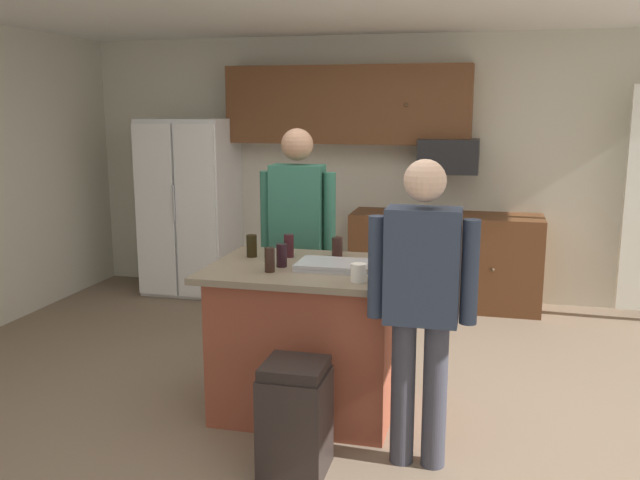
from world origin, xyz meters
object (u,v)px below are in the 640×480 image
microwave_over_range (449,156)px  glass_pilsner (252,246)px  kitchen_island (309,338)px  trash_bin (295,418)px  tumbler_amber (282,255)px  glass_stout_tall (270,260)px  serving_tray (334,265)px  person_guest_by_door (298,229)px  glass_dark_ale (337,247)px  refrigerator (190,206)px  glass_short_whisky (289,246)px  person_guest_left (422,294)px  mug_ceramic_white (378,253)px  mug_blue_stoneware (359,273)px

microwave_over_range → glass_pilsner: 2.72m
kitchen_island → trash_bin: size_ratio=2.00×
tumbler_amber → trash_bin: (0.28, -0.70, -0.71)m
glass_stout_tall → serving_tray: bearing=25.8°
person_guest_by_door → glass_stout_tall: bearing=-14.1°
trash_bin → glass_dark_ale: bearing=90.8°
microwave_over_range → glass_dark_ale: (-0.57, -2.28, -0.44)m
refrigerator → kitchen_island: (1.92, -2.49, -0.42)m
person_guest_by_door → glass_short_whisky: (0.10, -0.57, -0.00)m
person_guest_left → glass_stout_tall: size_ratio=11.14×
tumbler_amber → mug_ceramic_white: tumbler_amber is taller
microwave_over_range → glass_short_whisky: size_ratio=3.72×
microwave_over_range → tumbler_amber: bearing=-107.3°
microwave_over_range → mug_blue_stoneware: (-0.30, -2.91, -0.45)m
mug_blue_stoneware → serving_tray: (-0.20, 0.27, -0.03)m
refrigerator → kitchen_island: bearing=-52.3°
tumbler_amber → microwave_over_range: bearing=72.7°
glass_pilsner → person_guest_left: bearing=-30.1°
tumbler_amber → glass_short_whisky: 0.28m
tumbler_amber → glass_stout_tall: size_ratio=0.97×
mug_ceramic_white → person_guest_by_door: bearing=141.5°
person_guest_by_door → glass_pilsner: 0.64m
glass_short_whisky → microwave_over_range: bearing=70.0°
glass_dark_ale → mug_blue_stoneware: bearing=-67.2°
person_guest_by_door → glass_short_whisky: size_ratio=11.69×
kitchen_island → glass_short_whisky: size_ratio=8.11×
kitchen_island → mug_ceramic_white: bearing=31.7°
person_guest_by_door → glass_stout_tall: (0.11, -0.99, -0.00)m
mug_ceramic_white → trash_bin: (-0.27, -1.00, -0.70)m
glass_pilsner → glass_short_whisky: size_ratio=0.96×
person_guest_by_door → trash_bin: bearing=-5.1°
serving_tray → glass_pilsner: bearing=162.0°
mug_ceramic_white → serving_tray: bearing=-128.9°
glass_pilsner → mug_blue_stoneware: size_ratio=1.10×
refrigerator → glass_pilsner: (1.49, -2.33, 0.12)m
trash_bin → tumbler_amber: bearing=111.9°
glass_pilsner → glass_dark_ale: 0.56m
glass_dark_ale → trash_bin: glass_dark_ale is taller
glass_short_whisky → mug_ceramic_white: bearing=2.8°
glass_stout_tall → mug_ceramic_white: size_ratio=1.16×
microwave_over_range → mug_blue_stoneware: 2.96m
glass_stout_tall → refrigerator: bearing=122.8°
microwave_over_range → trash_bin: microwave_over_range is taller
glass_pilsner → glass_stout_tall: (0.24, -0.36, 0.00)m
microwave_over_range → glass_pilsner: (-1.11, -2.45, -0.43)m
person_guest_left → tumbler_amber: (-0.90, 0.46, 0.06)m
microwave_over_range → glass_short_whisky: bearing=-110.0°
glass_dark_ale → glass_short_whisky: 0.32m
mug_ceramic_white → trash_bin: size_ratio=0.21×
mug_blue_stoneware → mug_ceramic_white: (0.02, 0.55, 0.00)m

